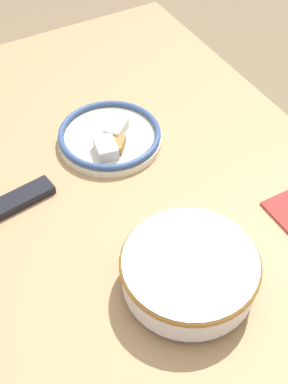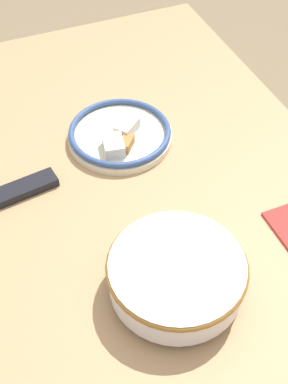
% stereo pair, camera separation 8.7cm
% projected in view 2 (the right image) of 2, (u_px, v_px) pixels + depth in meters
% --- Properties ---
extents(ground_plane, '(8.00, 8.00, 0.00)m').
position_uv_depth(ground_plane, '(137.00, 364.00, 1.67)').
color(ground_plane, '#7F6B4C').
extents(dining_table, '(1.52, 0.98, 0.73)m').
position_uv_depth(dining_table, '(135.00, 233.00, 1.18)').
color(dining_table, tan).
rests_on(dining_table, ground_plane).
extents(noodle_bowl, '(0.26, 0.26, 0.08)m').
position_uv_depth(noodle_bowl, '(176.00, 275.00, 0.96)').
color(noodle_bowl, silver).
rests_on(noodle_bowl, dining_table).
extents(food_plate, '(0.25, 0.25, 0.05)m').
position_uv_depth(food_plate, '(120.00, 135.00, 1.27)').
color(food_plate, beige).
rests_on(food_plate, dining_table).
extents(tv_remote, '(0.07, 0.17, 0.02)m').
position_uv_depth(tv_remote, '(20.00, 190.00, 1.16)').
color(tv_remote, black).
rests_on(tv_remote, dining_table).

